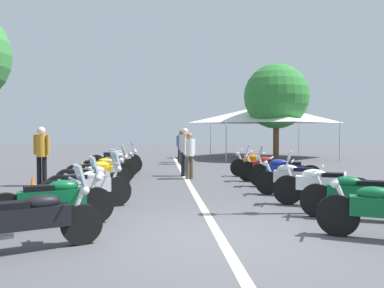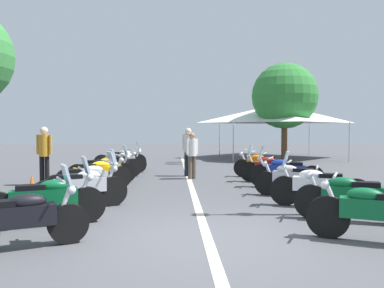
{
  "view_description": "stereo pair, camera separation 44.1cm",
  "coord_description": "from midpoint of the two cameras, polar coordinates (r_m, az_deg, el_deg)",
  "views": [
    {
      "loc": [
        -6.1,
        0.97,
        1.71
      ],
      "look_at": [
        5.17,
        0.0,
        1.29
      ],
      "focal_mm": 37.04,
      "sensor_mm": 36.0,
      "label": 1
    },
    {
      "loc": [
        -6.1,
        0.53,
        1.71
      ],
      "look_at": [
        5.17,
        0.0,
        1.29
      ],
      "focal_mm": 37.04,
      "sensor_mm": 36.0,
      "label": 2
    }
  ],
  "objects": [
    {
      "name": "ground_plane",
      "position": [
        6.38,
        2.07,
        -13.4
      ],
      "size": [
        80.0,
        80.0,
        0.0
      ],
      "primitive_type": "plane",
      "color": "#4C4C51"
    },
    {
      "name": "lane_centre_stripe",
      "position": [
        12.03,
        -1.31,
        -6.03
      ],
      "size": [
        24.79,
        0.16,
        0.01
      ],
      "primitive_type": "cube",
      "color": "beige",
      "rests_on": "ground_plane"
    },
    {
      "name": "motorcycle_left_row_0",
      "position": [
        6.11,
        -24.23,
        -9.88
      ],
      "size": [
        1.06,
        1.95,
        1.19
      ],
      "rotation": [
        0.0,
        0.0,
        -1.13
      ],
      "color": "black",
      "rests_on": "ground_plane"
    },
    {
      "name": "motorcycle_left_row_1",
      "position": [
        7.41,
        -20.89,
        -7.61
      ],
      "size": [
        0.98,
        2.05,
        1.22
      ],
      "rotation": [
        0.0,
        0.0,
        -1.2
      ],
      "color": "black",
      "rests_on": "ground_plane"
    },
    {
      "name": "motorcycle_left_row_2",
      "position": [
        8.84,
        -16.39,
        -6.0
      ],
      "size": [
        1.06,
        1.92,
        1.22
      ],
      "rotation": [
        0.0,
        0.0,
        -1.12
      ],
      "color": "black",
      "rests_on": "ground_plane"
    },
    {
      "name": "motorcycle_left_row_3",
      "position": [
        10.15,
        -15.88,
        -5.0
      ],
      "size": [
        1.09,
        1.87,
        1.2
      ],
      "rotation": [
        0.0,
        0.0,
        -1.09
      ],
      "color": "black",
      "rests_on": "ground_plane"
    },
    {
      "name": "motorcycle_left_row_4",
      "position": [
        11.4,
        -14.92,
        -4.24
      ],
      "size": [
        1.1,
        1.97,
        1.0
      ],
      "rotation": [
        0.0,
        0.0,
        -1.12
      ],
      "color": "black",
      "rests_on": "ground_plane"
    },
    {
      "name": "motorcycle_left_row_5",
      "position": [
        12.79,
        -13.91,
        -3.51
      ],
      "size": [
        0.91,
        2.09,
        1.21
      ],
      "rotation": [
        0.0,
        0.0,
        -1.25
      ],
      "color": "black",
      "rests_on": "ground_plane"
    },
    {
      "name": "motorcycle_left_row_6",
      "position": [
        14.2,
        -12.51,
        -2.96
      ],
      "size": [
        1.06,
        1.94,
        1.01
      ],
      "rotation": [
        0.0,
        0.0,
        -1.13
      ],
      "color": "black",
      "rests_on": "ground_plane"
    },
    {
      "name": "motorcycle_left_row_7",
      "position": [
        15.53,
        -11.54,
        -2.53
      ],
      "size": [
        0.98,
        1.94,
        1.01
      ],
      "rotation": [
        0.0,
        0.0,
        -1.18
      ],
      "color": "black",
      "rests_on": "ground_plane"
    },
    {
      "name": "motorcycle_left_row_8",
      "position": [
        16.82,
        -11.65,
        -2.13
      ],
      "size": [
        0.87,
        2.14,
        1.22
      ],
      "rotation": [
        0.0,
        0.0,
        -1.28
      ],
      "color": "black",
      "rests_on": "ground_plane"
    },
    {
      "name": "motorcycle_right_row_1",
      "position": [
        8.06,
        21.19,
        -6.92
      ],
      "size": [
        1.0,
        2.01,
        1.01
      ],
      "rotation": [
        0.0,
        0.0,
        1.19
      ],
      "color": "black",
      "rests_on": "ground_plane"
    },
    {
      "name": "motorcycle_right_row_2",
      "position": [
        9.19,
        16.8,
        -5.68
      ],
      "size": [
        1.03,
        2.04,
        1.22
      ],
      "rotation": [
        0.0,
        0.0,
        1.17
      ],
      "color": "black",
      "rests_on": "ground_plane"
    },
    {
      "name": "motorcycle_right_row_3",
      "position": [
        10.45,
        13.32,
        -4.85
      ],
      "size": [
        1.02,
        1.89,
        0.99
      ],
      "rotation": [
        0.0,
        0.0,
        1.15
      ],
      "color": "black",
      "rests_on": "ground_plane"
    },
    {
      "name": "motorcycle_right_row_4",
      "position": [
        11.89,
        12.07,
        -3.86
      ],
      "size": [
        0.97,
        2.05,
        1.23
      ],
      "rotation": [
        0.0,
        0.0,
        1.22
      ],
      "color": "black",
      "rests_on": "ground_plane"
    },
    {
      "name": "motorcycle_right_row_5",
      "position": [
        12.99,
        10.17,
        -3.37
      ],
      "size": [
        1.02,
        2.03,
        1.22
      ],
      "rotation": [
        0.0,
        0.0,
        1.18
      ],
      "color": "black",
      "rests_on": "ground_plane"
    },
    {
      "name": "motorcycle_right_row_6",
      "position": [
        14.38,
        8.61,
        -2.9
      ],
      "size": [
        0.93,
        1.97,
        1.0
      ],
      "rotation": [
        0.0,
        0.0,
        1.24
      ],
      "color": "black",
      "rests_on": "ground_plane"
    },
    {
      "name": "traffic_cone_0",
      "position": [
        12.89,
        -18.45,
        -4.3
      ],
      "size": [
        0.36,
        0.36,
        0.61
      ],
      "color": "orange",
      "rests_on": "ground_plane"
    },
    {
      "name": "traffic_cone_1",
      "position": [
        10.38,
        -23.13,
        -5.89
      ],
      "size": [
        0.36,
        0.36,
        0.61
      ],
      "color": "orange",
      "rests_on": "ground_plane"
    },
    {
      "name": "bystander_0",
      "position": [
        19.42,
        -2.16,
        0.02
      ],
      "size": [
        0.5,
        0.32,
        1.7
      ],
      "rotation": [
        0.0,
        0.0,
        1.95
      ],
      "color": "brown",
      "rests_on": "ground_plane"
    },
    {
      "name": "bystander_1",
      "position": [
        20.45,
        -2.27,
        -0.06
      ],
      "size": [
        0.36,
        0.44,
        1.6
      ],
      "rotation": [
        0.0,
        0.0,
        0.67
      ],
      "color": "black",
      "rests_on": "ground_plane"
    },
    {
      "name": "bystander_2",
      "position": [
        14.43,
        -1.9,
        -0.56
      ],
      "size": [
        0.36,
        0.44,
        1.76
      ],
      "rotation": [
        0.0,
        0.0,
        5.61
      ],
      "color": "#1E2338",
      "rests_on": "ground_plane"
    },
    {
      "name": "bystander_3",
      "position": [
        13.6,
        -1.31,
        -1.16
      ],
      "size": [
        0.37,
        0.43,
        1.6
      ],
      "rotation": [
        0.0,
        0.0,
        3.83
      ],
      "color": "brown",
      "rests_on": "ground_plane"
    },
    {
      "name": "bystander_4",
      "position": [
        12.82,
        -21.8,
        -0.96
      ],
      "size": [
        0.32,
        0.51,
        1.79
      ],
      "rotation": [
        0.0,
        0.0,
        5.98
      ],
      "color": "black",
      "rests_on": "ground_plane"
    },
    {
      "name": "roadside_tree_1",
      "position": [
        22.19,
        11.51,
        6.73
      ],
      "size": [
        3.55,
        3.55,
        5.3
      ],
      "color": "brown",
      "rests_on": "ground_plane"
    },
    {
      "name": "event_tent",
      "position": [
        24.35,
        10.36,
        4.3
      ],
      "size": [
        6.84,
        6.84,
        3.2
      ],
      "color": "white",
      "rests_on": "ground_plane"
    }
  ]
}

